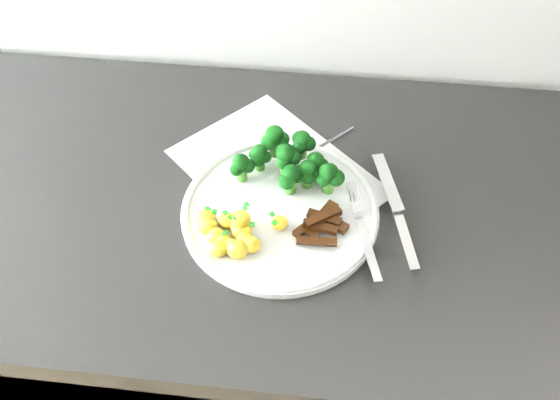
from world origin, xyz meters
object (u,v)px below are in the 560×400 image
(counter, at_px, (250,337))
(fork, at_px, (364,233))
(recipe_paper, at_px, (277,172))
(potatoes, at_px, (233,232))
(beef_strips, at_px, (322,223))
(knife, at_px, (400,222))
(plate, at_px, (280,210))
(broccoli, at_px, (291,160))

(counter, distance_m, fork, 0.50)
(recipe_paper, height_order, fork, fork)
(recipe_paper, distance_m, potatoes, 0.15)
(beef_strips, height_order, knife, beef_strips)
(plate, distance_m, potatoes, 0.08)
(counter, relative_size, plate, 8.38)
(recipe_paper, distance_m, beef_strips, 0.13)
(counter, distance_m, broccoli, 0.50)
(knife, bearing_deg, beef_strips, -169.08)
(counter, xyz_separation_m, recipe_paper, (0.05, 0.06, 0.45))
(knife, bearing_deg, plate, 178.60)
(broccoli, height_order, beef_strips, broccoli)
(beef_strips, height_order, fork, beef_strips)
(plate, relative_size, knife, 1.36)
(plate, xyz_separation_m, fork, (0.12, -0.04, 0.01))
(beef_strips, bearing_deg, broccoli, 120.03)
(broccoli, bearing_deg, counter, -150.60)
(broccoli, distance_m, potatoes, 0.14)
(counter, xyz_separation_m, broccoli, (0.07, 0.04, 0.49))
(beef_strips, distance_m, knife, 0.11)
(recipe_paper, bearing_deg, broccoli, -32.69)
(recipe_paper, relative_size, knife, 1.74)
(knife, bearing_deg, potatoes, -166.78)
(plate, bearing_deg, fork, -16.78)
(beef_strips, relative_size, fork, 0.47)
(counter, height_order, knife, knife)
(potatoes, bearing_deg, knife, 13.22)
(potatoes, bearing_deg, counter, 95.24)
(counter, bearing_deg, plate, -20.13)
(broccoli, bearing_deg, potatoes, -118.25)
(recipe_paper, xyz_separation_m, beef_strips, (0.07, -0.10, 0.02))
(plate, xyz_separation_m, broccoli, (0.01, 0.07, 0.04))
(fork, bearing_deg, potatoes, -173.05)
(counter, bearing_deg, broccoli, 29.40)
(plate, height_order, broccoli, broccoli)
(plate, distance_m, broccoli, 0.08)
(potatoes, xyz_separation_m, fork, (0.18, 0.02, -0.00))
(broccoli, distance_m, fork, 0.15)
(counter, distance_m, plate, 0.46)
(recipe_paper, distance_m, knife, 0.20)
(potatoes, height_order, fork, potatoes)
(recipe_paper, bearing_deg, beef_strips, -54.44)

